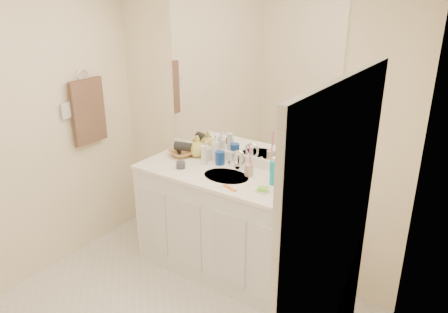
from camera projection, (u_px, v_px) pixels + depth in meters
wall_back at (247, 127)px, 3.46m from camera, size 2.60×0.02×2.40m
wall_right at (354, 259)px, 1.78m from camera, size 0.02×2.60×2.40m
vanity_cabinet at (227, 226)px, 3.53m from camera, size 1.50×0.55×0.85m
countertop at (228, 177)px, 3.37m from camera, size 1.52×0.57×0.03m
backsplash at (245, 160)px, 3.55m from camera, size 1.52×0.03×0.08m
sink_basin at (226, 177)px, 3.36m from camera, size 0.37×0.37×0.02m
faucet at (239, 162)px, 3.47m from camera, size 0.02×0.02×0.11m
mirror at (247, 82)px, 3.33m from camera, size 1.48×0.01×1.20m
blue_mug at (220, 158)px, 3.55m from camera, size 0.08×0.08×0.11m
tan_cup at (249, 170)px, 3.34m from camera, size 0.08×0.08×0.09m
toothbrush at (250, 158)px, 3.30m from camera, size 0.02×0.04×0.22m
mouthwash_bottle at (275, 173)px, 3.19m from camera, size 0.09×0.09×0.18m
clear_pump_bottle at (297, 174)px, 3.17m from camera, size 0.07×0.07×0.17m
soap_dish at (263, 191)px, 3.09m from camera, size 0.10×0.09×0.01m
green_soap at (263, 189)px, 3.08m from camera, size 0.09×0.07×0.03m
orange_comb at (230, 188)px, 3.14m from camera, size 0.14×0.07×0.01m
dark_jar at (181, 165)px, 3.49m from camera, size 0.07×0.07×0.05m
extra_white_bottle at (204, 155)px, 3.54m from camera, size 0.06×0.06×0.16m
soap_bottle_white at (215, 147)px, 3.64m from camera, size 0.10×0.10×0.21m
soap_bottle_cream at (207, 151)px, 3.64m from camera, size 0.07×0.07×0.16m
soap_bottle_yellow at (197, 146)px, 3.70m from camera, size 0.16×0.16×0.18m
wicker_basket at (182, 153)px, 3.74m from camera, size 0.27×0.27×0.05m
hair_dryer at (183, 146)px, 3.70m from camera, size 0.16×0.11×0.08m
towel_ring at (83, 76)px, 3.59m from camera, size 0.01×0.11×0.11m
hand_towel at (88, 112)px, 3.69m from camera, size 0.04×0.32×0.55m
switch_plate at (66, 111)px, 3.53m from camera, size 0.01×0.08×0.13m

